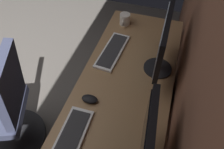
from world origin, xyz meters
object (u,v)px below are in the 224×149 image
object	(u,v)px
keyboard_main	(69,141)
office_chair	(5,112)
drawer_pedestal	(129,103)
coffee_mug	(125,19)
keyboard_spare	(112,51)
monitor_secondary	(163,43)
mouse_spare	(90,99)

from	to	relation	value
keyboard_main	office_chair	size ratio (longest dim) A/B	0.44
office_chair	drawer_pedestal	bearing A→B (deg)	116.42
drawer_pedestal	coffee_mug	size ratio (longest dim) A/B	5.38
keyboard_main	coffee_mug	world-z (taller)	coffee_mug
keyboard_spare	monitor_secondary	bearing A→B (deg)	78.51
drawer_pedestal	keyboard_spare	distance (m)	0.47
monitor_secondary	office_chair	size ratio (longest dim) A/B	0.51
keyboard_spare	coffee_mug	xyz separation A→B (m)	(-0.38, -0.01, 0.04)
keyboard_spare	keyboard_main	bearing A→B (deg)	-0.89
monitor_secondary	keyboard_main	bearing A→B (deg)	-28.14
drawer_pedestal	coffee_mug	xyz separation A→B (m)	(-0.54, -0.20, 0.43)
drawer_pedestal	monitor_secondary	xyz separation A→B (m)	(-0.09, 0.16, 0.62)
keyboard_main	drawer_pedestal	bearing A→B (deg)	160.69
keyboard_main	monitor_secondary	bearing A→B (deg)	151.86
drawer_pedestal	keyboard_spare	bearing A→B (deg)	-128.85
coffee_mug	drawer_pedestal	bearing A→B (deg)	20.78
keyboard_main	office_chair	world-z (taller)	office_chair
drawer_pedestal	keyboard_spare	size ratio (longest dim) A/B	1.62
mouse_spare	office_chair	bearing A→B (deg)	-80.07
drawer_pedestal	coffee_mug	distance (m)	0.72
keyboard_spare	coffee_mug	world-z (taller)	coffee_mug
office_chair	keyboard_main	bearing A→B (deg)	75.21
office_chair	coffee_mug	bearing A→B (deg)	145.72
keyboard_main	coffee_mug	bearing A→B (deg)	179.68
monitor_secondary	office_chair	xyz separation A→B (m)	(0.52, -1.02, -0.51)
coffee_mug	keyboard_spare	bearing A→B (deg)	0.81
keyboard_main	keyboard_spare	world-z (taller)	same
keyboard_spare	office_chair	world-z (taller)	office_chair
drawer_pedestal	mouse_spare	xyz separation A→B (m)	(0.31, -0.20, 0.40)
keyboard_main	office_chair	bearing A→B (deg)	-104.79
keyboard_main	office_chair	xyz separation A→B (m)	(-0.17, -0.65, -0.28)
keyboard_main	keyboard_spare	xyz separation A→B (m)	(-0.76, 0.01, 0.00)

